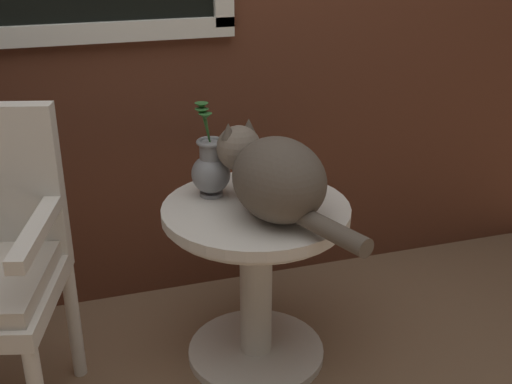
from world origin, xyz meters
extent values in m
cube|color=silver|center=(-0.14, 0.80, 1.08)|extent=(0.97, 0.03, 0.07)
cylinder|color=silver|center=(0.27, 0.28, 0.01)|extent=(0.48, 0.48, 0.03)
cylinder|color=silver|center=(0.27, 0.28, 0.29)|extent=(0.11, 0.11, 0.53)
cylinder|color=silver|center=(0.27, 0.28, 0.57)|extent=(0.62, 0.62, 0.03)
torus|color=silver|center=(0.27, 0.28, 0.55)|extent=(0.59, 0.59, 0.02)
cylinder|color=silver|center=(-0.34, 0.36, 0.21)|extent=(0.04, 0.04, 0.43)
cube|color=silver|center=(-0.39, 0.15, 0.67)|extent=(0.16, 0.43, 0.04)
ellipsoid|color=brown|center=(0.31, 0.17, 0.72)|extent=(0.36, 0.40, 0.26)
sphere|color=#76695D|center=(0.24, 0.36, 0.77)|extent=(0.15, 0.15, 0.15)
cone|color=brown|center=(0.28, 0.37, 0.83)|extent=(0.05, 0.05, 0.05)
cone|color=brown|center=(0.20, 0.34, 0.83)|extent=(0.05, 0.05, 0.05)
cylinder|color=brown|center=(0.39, -0.04, 0.64)|extent=(0.16, 0.29, 0.06)
cylinder|color=gray|center=(0.16, 0.41, 0.60)|extent=(0.08, 0.08, 0.01)
ellipsoid|color=gray|center=(0.16, 0.41, 0.67)|extent=(0.13, 0.13, 0.13)
cylinder|color=gray|center=(0.16, 0.41, 0.75)|extent=(0.07, 0.07, 0.06)
torus|color=gray|center=(0.16, 0.41, 0.78)|extent=(0.09, 0.09, 0.02)
cylinder|color=#2D662D|center=(0.15, 0.39, 0.83)|extent=(0.03, 0.04, 0.10)
cone|color=#2D662D|center=(0.14, 0.37, 0.88)|extent=(0.04, 0.04, 0.02)
cylinder|color=#2D662D|center=(0.14, 0.40, 0.84)|extent=(0.03, 0.01, 0.13)
cone|color=#2D662D|center=(0.13, 0.40, 0.91)|extent=(0.04, 0.04, 0.02)
cylinder|color=#2D662D|center=(0.14, 0.40, 0.84)|extent=(0.03, 0.03, 0.11)
cone|color=#2D662D|center=(0.13, 0.39, 0.89)|extent=(0.04, 0.04, 0.02)
camera|label=1|loc=(-0.29, -1.54, 1.47)|focal=45.38mm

